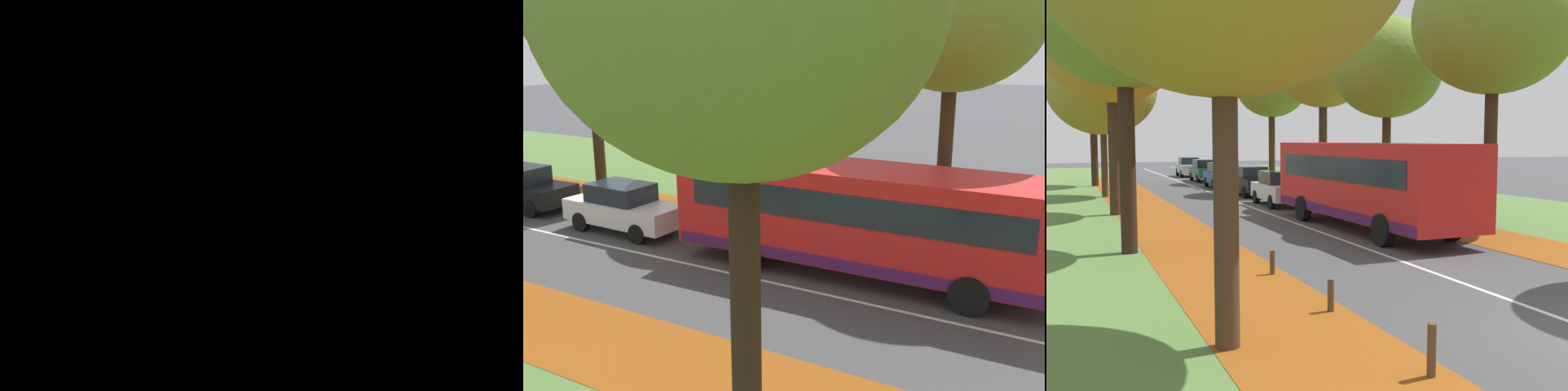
{
  "view_description": "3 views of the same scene",
  "coord_description": "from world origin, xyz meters",
  "views": [
    {
      "loc": [
        6.94,
        2.1,
        6.16
      ],
      "look_at": [
        -0.2,
        17.45,
        2.25
      ],
      "focal_mm": 50.0,
      "sensor_mm": 36.0,
      "label": 1
    },
    {
      "loc": [
        -12.95,
        5.91,
        6.26
      ],
      "look_at": [
        1.99,
        14.43,
        1.85
      ],
      "focal_mm": 42.0,
      "sensor_mm": 36.0,
      "label": 2
    },
    {
      "loc": [
        -7.93,
        -6.8,
        3.1
      ],
      "look_at": [
        -0.41,
        12.03,
        1.24
      ],
      "focal_mm": 42.0,
      "sensor_mm": 36.0,
      "label": 3
    }
  ],
  "objects": [
    {
      "name": "road_centre_line",
      "position": [
        0.0,
        20.0,
        0.0
      ],
      "size": [
        0.12,
        80.0,
        0.01
      ],
      "primitive_type": "cube",
      "color": "silver",
      "rests_on": "ground"
    },
    {
      "name": "leaf_litter_right",
      "position": [
        4.6,
        14.0,
        0.01
      ],
      "size": [
        2.8,
        60.0,
        0.0
      ],
      "primitive_type": "cube",
      "color": "#8C4714",
      "rests_on": "grass_verge_right"
    },
    {
      "name": "car_white_lead",
      "position": [
        1.47,
        20.3,
        0.81
      ],
      "size": [
        1.87,
        4.24,
        1.62
      ],
      "color": "silver",
      "rests_on": "ground"
    },
    {
      "name": "grass_verge_left",
      "position": [
        -9.2,
        20.0,
        0.0
      ],
      "size": [
        12.0,
        90.0,
        0.01
      ],
      "primitive_type": "cube",
      "color": "#517538",
      "rests_on": "ground"
    },
    {
      "name": "car_green_fourth_in_line",
      "position": [
        1.81,
        38.22,
        0.81
      ],
      "size": [
        1.85,
        4.24,
        1.62
      ],
      "color": "#1E6038",
      "rests_on": "ground"
    },
    {
      "name": "car_black_following",
      "position": [
        1.67,
        25.75,
        0.81
      ],
      "size": [
        1.9,
        4.26,
        1.62
      ],
      "color": "black",
      "rests_on": "ground"
    },
    {
      "name": "tree_left_far",
      "position": [
        -5.91,
        27.78,
        5.94
      ],
      "size": [
        5.79,
        5.79,
        8.55
      ],
      "color": "#422D1E",
      "rests_on": "ground"
    },
    {
      "name": "car_blue_third_in_line",
      "position": [
        1.48,
        31.64,
        0.81
      ],
      "size": [
        1.91,
        4.26,
        1.62
      ],
      "color": "#233D9E",
      "rests_on": "ground"
    },
    {
      "name": "tree_left_distant",
      "position": [
        -6.04,
        36.28,
        7.4
      ],
      "size": [
        6.17,
        6.17,
        10.2
      ],
      "color": "black",
      "rests_on": "ground"
    },
    {
      "name": "bus",
      "position": [
        1.75,
        11.91,
        1.7
      ],
      "size": [
        2.8,
        10.44,
        2.98
      ],
      "color": "red",
      "rests_on": "ground"
    },
    {
      "name": "leaf_litter_left",
      "position": [
        -4.6,
        14.0,
        0.01
      ],
      "size": [
        2.8,
        60.0,
        0.0
      ],
      "primitive_type": "cube",
      "color": "#8C4714",
      "rests_on": "grass_verge_left"
    },
    {
      "name": "car_silver_trailing",
      "position": [
        1.82,
        44.57,
        0.81
      ],
      "size": [
        1.93,
        4.27,
        1.62
      ],
      "color": "#B7BABF",
      "rests_on": "ground"
    }
  ]
}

